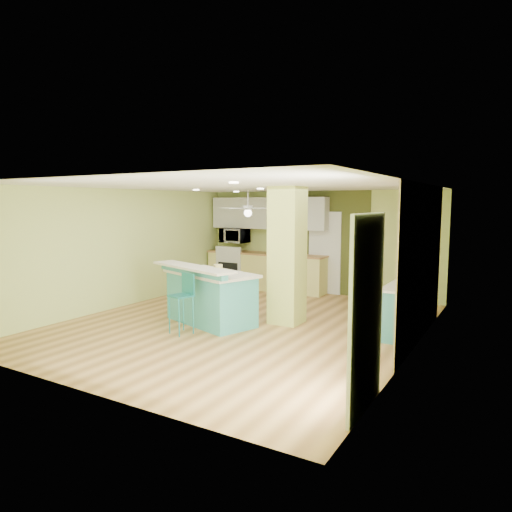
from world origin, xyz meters
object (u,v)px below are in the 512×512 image
at_px(bar_stool, 184,293).
at_px(fruit_bowl, 278,252).
at_px(peninsula, 210,296).
at_px(side_counter, 404,310).
at_px(canister, 218,269).

xyz_separation_m(bar_stool, fruit_bowl, (-0.39, 4.18, 0.29)).
distance_m(peninsula, side_counter, 3.41).
xyz_separation_m(fruit_bowl, canister, (0.55, -3.40, 0.05)).
xyz_separation_m(peninsula, canister, (0.17, 0.02, 0.52)).
xyz_separation_m(side_counter, canister, (-3.09, -0.98, 0.60)).
bearing_deg(canister, side_counter, 17.58).
distance_m(bar_stool, canister, 0.86).
bearing_deg(peninsula, bar_stool, -70.53).
relative_size(fruit_bowl, canister, 1.77).
distance_m(bar_stool, fruit_bowl, 4.21).
bearing_deg(canister, fruit_bowl, 99.22).
distance_m(fruit_bowl, canister, 3.45).
bearing_deg(canister, bar_stool, -101.77).
bearing_deg(canister, peninsula, -173.92).
bearing_deg(fruit_bowl, canister, -80.78).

